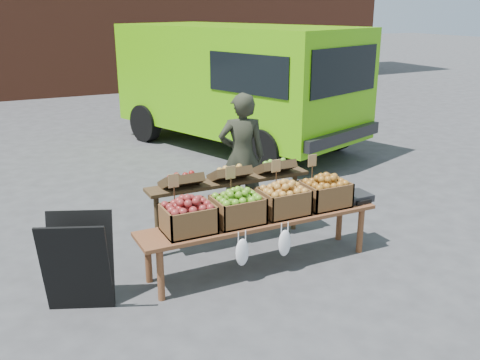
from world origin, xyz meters
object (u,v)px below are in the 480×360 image
delivery_van (237,87)px  back_table (230,202)px  crate_green_apples (325,194)px  display_bench (260,242)px  crate_red_apples (283,202)px  vendor (242,156)px  crate_russet_pears (238,210)px  crate_golden_apples (188,219)px  chalkboard_sign (78,263)px  weighing_scale (355,197)px

delivery_van → back_table: size_ratio=2.52×
crate_green_apples → display_bench: bearing=180.0°
crate_red_apples → vendor: bearing=81.8°
delivery_van → crate_russet_pears: size_ratio=10.60×
vendor → display_bench: vendor is taller
crate_red_apples → crate_green_apples: 0.55m
crate_russet_pears → crate_red_apples: same height
crate_golden_apples → crate_green_apples: 1.65m
chalkboard_sign → back_table: bearing=43.4°
chalkboard_sign → crate_green_apples: bearing=22.5°
crate_golden_apples → crate_green_apples: size_ratio=1.00×
delivery_van → vendor: delivery_van is taller
delivery_van → weighing_scale: size_ratio=15.58×
back_table → crate_golden_apples: (-0.80, -0.72, 0.19)m
vendor → crate_green_apples: 1.45m
vendor → weighing_scale: (0.77, -1.41, -0.23)m
back_table → crate_green_apples: 1.13m
weighing_scale → back_table: bearing=150.6°
delivery_van → crate_golden_apples: bearing=-140.7°
crate_red_apples → crate_green_apples: (0.55, 0.00, 0.00)m
crate_red_apples → weighing_scale: bearing=0.0°
crate_red_apples → weighing_scale: (0.97, 0.00, -0.10)m
chalkboard_sign → crate_russet_pears: 1.66m
vendor → crate_green_apples: (0.35, -1.41, -0.13)m
back_table → weighing_scale: (1.28, -0.72, 0.09)m
crate_golden_apples → weighing_scale: crate_golden_apples is taller
chalkboard_sign → crate_red_apples: 2.21m
delivery_van → vendor: 3.88m
back_table → vendor: bearing=53.7°
crate_red_apples → back_table: bearing=112.7°
vendor → delivery_van: bearing=-95.8°
delivery_van → crate_green_apples: 5.10m
crate_green_apples → crate_red_apples: bearing=180.0°
chalkboard_sign → weighing_scale: chalkboard_sign is taller
crate_russet_pears → delivery_van: bearing=64.0°
back_table → display_bench: back_table is taller
delivery_van → crate_russet_pears: bearing=-135.8°
crate_russet_pears → vendor: bearing=61.8°
vendor → crate_russet_pears: 1.60m
crate_green_apples → chalkboard_sign: bearing=180.0°
delivery_van → display_bench: bearing=-133.1°
chalkboard_sign → back_table: back_table is taller
display_bench → crate_red_apples: size_ratio=5.40×
crate_golden_apples → weighing_scale: 2.08m
display_bench → crate_russet_pears: size_ratio=5.40×
display_bench → crate_russet_pears: bearing=180.0°
chalkboard_sign → weighing_scale: 3.17m
vendor → chalkboard_sign: (-2.40, -1.40, -0.38)m
display_bench → crate_red_apples: bearing=0.0°
delivery_van → display_bench: 5.42m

